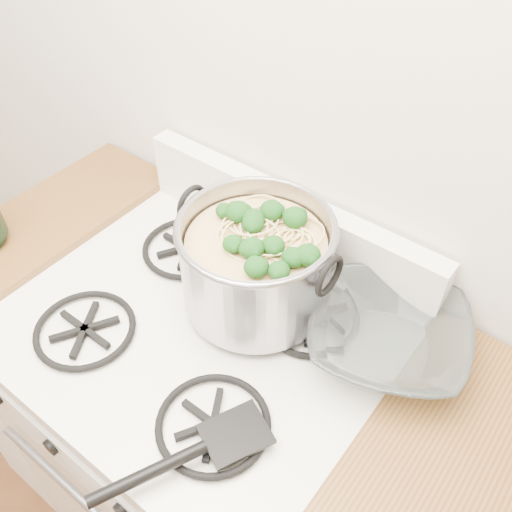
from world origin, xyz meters
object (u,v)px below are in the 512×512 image
object	(u,v)px
gas_range	(210,439)
stock_pot	(256,264)
spatula	(236,432)
glass_bowl	(386,342)

from	to	relation	value
gas_range	stock_pot	world-z (taller)	stock_pot
gas_range	spatula	bearing A→B (deg)	-33.18
spatula	glass_bowl	bearing A→B (deg)	95.31
gas_range	glass_bowl	world-z (taller)	glass_bowl
glass_bowl	gas_range	bearing A→B (deg)	-151.93
stock_pot	glass_bowl	size ratio (longest dim) A/B	2.82
stock_pot	glass_bowl	xyz separation A→B (m)	(0.28, 0.05, -0.08)
stock_pot	spatula	distance (m)	0.33
spatula	glass_bowl	xyz separation A→B (m)	(0.11, 0.32, 0.00)
glass_bowl	spatula	bearing A→B (deg)	-109.26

